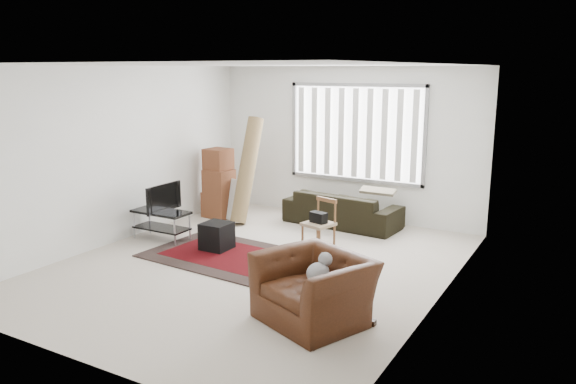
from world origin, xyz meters
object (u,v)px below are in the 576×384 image
Objects in this scene: moving_boxes at (219,186)px; armchair at (314,284)px; sofa at (342,204)px; side_chair at (319,221)px; tv_stand at (161,219)px.

armchair is (3.48, -3.03, -0.17)m from moving_boxes.
armchair is at bearing 114.35° from sofa.
sofa is 1.34m from side_chair.
tv_stand is 0.67× the size of armchair.
tv_stand is 3.73m from armchair.
tv_stand is 1.25× the size of side_chair.
armchair reaches higher than tv_stand.
sofa is 2.67× the size of side_chair.
side_chair is at bearing 137.91° from armchair.
moving_boxes is 2.27m from sofa.
armchair reaches higher than sofa.
armchair is at bearing -49.83° from side_chair.
moving_boxes is 1.67× the size of side_chair.
moving_boxes is at bearing 91.42° from tv_stand.
side_chair is at bearing 103.95° from sofa.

